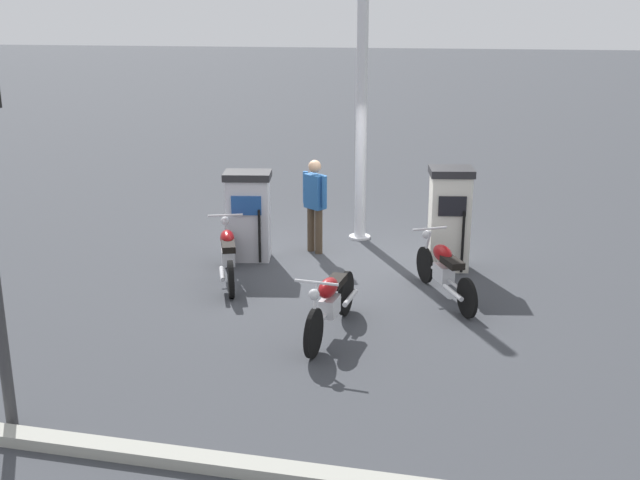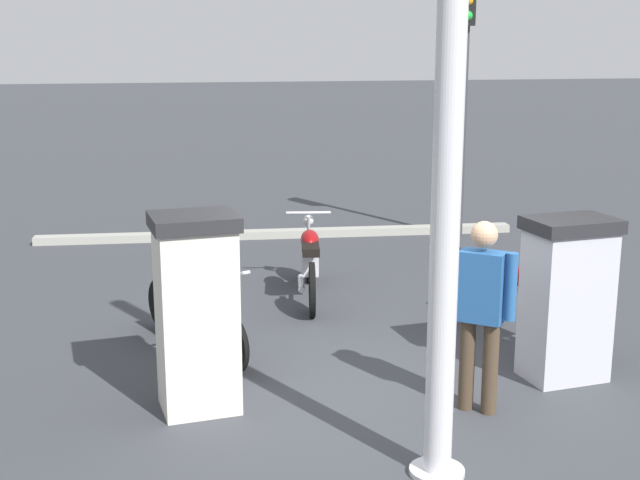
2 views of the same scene
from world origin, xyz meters
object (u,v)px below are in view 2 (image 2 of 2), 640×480
(fuel_pump_far, at_px, (197,312))
(roadside_traffic_light, at_px, (465,64))
(motorcycle_extra, at_px, (310,260))
(motorcycle_near_pump, at_px, (521,298))
(canopy_support_pole, at_px, (448,154))
(attendant_person, at_px, (481,305))
(fuel_pump_near, at_px, (566,298))
(motorcycle_far_pump, at_px, (196,307))

(fuel_pump_far, height_order, roadside_traffic_light, roadside_traffic_light)
(roadside_traffic_light, bearing_deg, motorcycle_extra, 132.65)
(motorcycle_near_pump, bearing_deg, motorcycle_extra, 44.90)
(fuel_pump_far, height_order, canopy_support_pole, canopy_support_pole)
(attendant_person, xyz_separation_m, canopy_support_pole, (-0.96, 0.69, 1.38))
(fuel_pump_near, relative_size, motorcycle_near_pump, 0.77)
(canopy_support_pole, bearing_deg, fuel_pump_far, 46.91)
(fuel_pump_near, xyz_separation_m, motorcycle_near_pump, (1.10, -0.08, -0.34))
(motorcycle_extra, distance_m, roadside_traffic_light, 4.58)
(motorcycle_far_pump, distance_m, motorcycle_extra, 2.17)
(fuel_pump_near, bearing_deg, motorcycle_far_pump, 67.06)
(roadside_traffic_light, bearing_deg, fuel_pump_far, 141.79)
(attendant_person, relative_size, roadside_traffic_light, 0.41)
(motorcycle_far_pump, relative_size, motorcycle_extra, 0.92)
(fuel_pump_near, bearing_deg, roadside_traffic_light, -11.36)
(motorcycle_near_pump, distance_m, roadside_traffic_light, 5.23)
(fuel_pump_far, height_order, motorcycle_near_pump, fuel_pump_far)
(fuel_pump_near, height_order, roadside_traffic_light, roadside_traffic_light)
(attendant_person, height_order, canopy_support_pole, canopy_support_pole)
(motorcycle_far_pump, height_order, motorcycle_extra, motorcycle_extra)
(motorcycle_near_pump, xyz_separation_m, roadside_traffic_light, (4.59, -1.06, 2.28))
(motorcycle_near_pump, height_order, canopy_support_pole, canopy_support_pole)
(roadside_traffic_light, bearing_deg, motorcycle_near_pump, 166.94)
(roadside_traffic_light, xyz_separation_m, canopy_support_pole, (-7.18, 2.88, -0.39))
(fuel_pump_far, bearing_deg, attendant_person, -103.10)
(motorcycle_extra, height_order, roadside_traffic_light, roadside_traffic_light)
(motorcycle_near_pump, distance_m, canopy_support_pole, 3.68)
(fuel_pump_near, xyz_separation_m, motorcycle_extra, (2.98, 1.80, -0.30))
(motorcycle_extra, distance_m, attendant_person, 3.62)
(motorcycle_near_pump, xyz_separation_m, canopy_support_pole, (-2.59, 1.81, 1.88))
(motorcycle_near_pump, relative_size, motorcycle_extra, 0.95)
(motorcycle_far_pump, xyz_separation_m, canopy_support_pole, (-2.88, -1.53, 1.85))
(motorcycle_near_pump, distance_m, attendant_person, 2.04)
(fuel_pump_far, distance_m, motorcycle_near_pump, 3.61)
(fuel_pump_far, relative_size, roadside_traffic_light, 0.42)
(fuel_pump_far, xyz_separation_m, motorcycle_far_pump, (1.38, -0.07, -0.39))
(motorcycle_extra, bearing_deg, motorcycle_far_pump, 137.38)
(roadside_traffic_light, bearing_deg, canopy_support_pole, 158.15)
(motorcycle_far_pump, height_order, roadside_traffic_light, roadside_traffic_light)
(motorcycle_near_pump, xyz_separation_m, attendant_person, (-1.63, 1.12, 0.50))
(fuel_pump_near, height_order, fuel_pump_far, fuel_pump_far)
(motorcycle_near_pump, bearing_deg, fuel_pump_far, 107.81)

